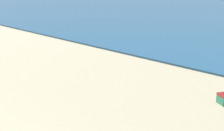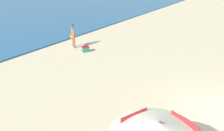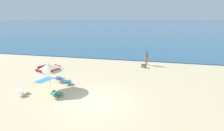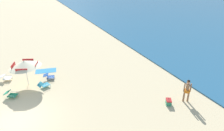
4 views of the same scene
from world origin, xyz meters
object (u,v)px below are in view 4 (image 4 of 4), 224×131
at_px(beach_towel, 46,71).
at_px(person_standing_near_shore, 187,89).
at_px(beach_umbrella_striped_main, 25,64).
at_px(lounge_chair_beside_umbrella, 49,76).
at_px(lounge_chair_facing_sea, 6,77).
at_px(lounge_chair_spare_folded, 44,85).
at_px(cooler_box, 169,102).
at_px(lounge_chair_under_umbrella, 11,94).

bearing_deg(beach_towel, person_standing_near_shore, 40.98).
distance_m(beach_umbrella_striped_main, person_standing_near_shore, 12.16).
relative_size(person_standing_near_shore, beach_towel, 0.96).
bearing_deg(lounge_chair_beside_umbrella, lounge_chair_facing_sea, -113.18).
distance_m(lounge_chair_facing_sea, person_standing_near_shore, 14.27).
xyz_separation_m(lounge_chair_beside_umbrella, beach_towel, (-1.64, 0.05, -0.27)).
distance_m(lounge_chair_facing_sea, beach_towel, 3.30).
distance_m(lounge_chair_beside_umbrella, lounge_chair_spare_folded, 1.33).
bearing_deg(lounge_chair_facing_sea, lounge_chair_beside_umbrella, 66.82).
distance_m(beach_umbrella_striped_main, beach_towel, 3.00).
relative_size(lounge_chair_beside_umbrella, lounge_chair_spare_folded, 0.96).
xyz_separation_m(lounge_chair_facing_sea, person_standing_near_shore, (8.84, 11.18, 0.73)).
bearing_deg(lounge_chair_facing_sea, beach_umbrella_striped_main, 47.55).
height_order(lounge_chair_facing_sea, cooler_box, lounge_chair_facing_sea).
bearing_deg(lounge_chair_facing_sea, lounge_chair_spare_folded, 45.44).
bearing_deg(lounge_chair_spare_folded, beach_umbrella_striped_main, -137.54).
relative_size(lounge_chair_under_umbrella, lounge_chair_facing_sea, 1.02).
distance_m(lounge_chair_beside_umbrella, person_standing_near_shore, 10.92).
height_order(lounge_chair_facing_sea, beach_towel, lounge_chair_facing_sea).
xyz_separation_m(beach_umbrella_striped_main, lounge_chair_under_umbrella, (1.41, -1.38, -1.53)).
relative_size(lounge_chair_spare_folded, person_standing_near_shore, 0.58).
xyz_separation_m(beach_umbrella_striped_main, beach_towel, (-1.69, 1.71, -1.80)).
bearing_deg(lounge_chair_beside_umbrella, lounge_chair_under_umbrella, -64.36).
distance_m(lounge_chair_under_umbrella, person_standing_near_shore, 12.54).
distance_m(lounge_chair_facing_sea, cooler_box, 13.09).
relative_size(lounge_chair_spare_folded, cooler_box, 1.68).
relative_size(beach_umbrella_striped_main, lounge_chair_under_umbrella, 3.41).
bearing_deg(cooler_box, lounge_chair_spare_folded, -129.74).
relative_size(lounge_chair_facing_sea, cooler_box, 1.66).
bearing_deg(lounge_chair_under_umbrella, cooler_box, 59.28).
distance_m(lounge_chair_under_umbrella, cooler_box, 11.26).
relative_size(lounge_chair_facing_sea, beach_towel, 0.56).
height_order(beach_umbrella_striped_main, lounge_chair_spare_folded, beach_umbrella_striped_main).
bearing_deg(beach_umbrella_striped_main, person_standing_near_shore, 52.39).
bearing_deg(beach_umbrella_striped_main, cooler_box, 49.20).
relative_size(lounge_chair_beside_umbrella, person_standing_near_shore, 0.56).
height_order(lounge_chair_beside_umbrella, person_standing_near_shore, person_standing_near_shore).
xyz_separation_m(beach_umbrella_striped_main, person_standing_near_shore, (7.41, 9.61, -0.80)).
distance_m(cooler_box, beach_towel, 11.04).
bearing_deg(person_standing_near_shore, lounge_chair_under_umbrella, -118.60).
bearing_deg(lounge_chair_beside_umbrella, lounge_chair_spare_folded, -29.38).
bearing_deg(lounge_chair_beside_umbrella, beach_towel, 178.36).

